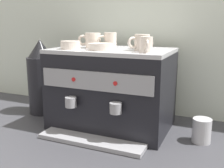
% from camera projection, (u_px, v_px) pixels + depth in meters
% --- Properties ---
extents(ground_plane, '(4.00, 4.00, 0.00)m').
position_uv_depth(ground_plane, '(112.00, 125.00, 1.51)').
color(ground_plane, '#38383D').
extents(tiled_backsplash_wall, '(2.80, 0.03, 1.19)m').
position_uv_depth(tiled_backsplash_wall, '(133.00, 18.00, 1.67)').
color(tiled_backsplash_wall, silver).
rests_on(tiled_backsplash_wall, ground_plane).
extents(espresso_machine, '(0.63, 0.52, 0.43)m').
position_uv_depth(espresso_machine, '(112.00, 89.00, 1.46)').
color(espresso_machine, black).
rests_on(espresso_machine, ground_plane).
extents(ceramic_cup_0, '(0.10, 0.08, 0.08)m').
position_uv_depth(ceramic_cup_0, '(110.00, 40.00, 1.44)').
color(ceramic_cup_0, beige).
rests_on(ceramic_cup_0, espresso_machine).
extents(ceramic_cup_1, '(0.11, 0.07, 0.06)m').
position_uv_depth(ceramic_cup_1, '(142.00, 43.00, 1.40)').
color(ceramic_cup_1, beige).
rests_on(ceramic_cup_1, espresso_machine).
extents(ceramic_cup_2, '(0.10, 0.10, 0.08)m').
position_uv_depth(ceramic_cup_2, '(141.00, 42.00, 1.32)').
color(ceramic_cup_2, beige).
rests_on(ceramic_cup_2, espresso_machine).
extents(ceramic_cup_3, '(0.13, 0.08, 0.08)m').
position_uv_depth(ceramic_cup_3, '(92.00, 40.00, 1.45)').
color(ceramic_cup_3, beige).
rests_on(ceramic_cup_3, espresso_machine).
extents(ceramic_cup_4, '(0.06, 0.10, 0.07)m').
position_uv_depth(ceramic_cup_4, '(146.00, 45.00, 1.23)').
color(ceramic_cup_4, beige).
rests_on(ceramic_cup_4, espresso_machine).
extents(ceramic_bowl_0, '(0.13, 0.13, 0.03)m').
position_uv_depth(ceramic_bowl_0, '(101.00, 47.00, 1.35)').
color(ceramic_bowl_0, beige).
rests_on(ceramic_bowl_0, espresso_machine).
extents(ceramic_bowl_1, '(0.10, 0.10, 0.04)m').
position_uv_depth(ceramic_bowl_1, '(71.00, 45.00, 1.40)').
color(ceramic_bowl_1, beige).
rests_on(ceramic_bowl_1, espresso_machine).
extents(coffee_grinder, '(0.17, 0.17, 0.47)m').
position_uv_depth(coffee_grinder, '(42.00, 78.00, 1.69)').
color(coffee_grinder, black).
rests_on(coffee_grinder, ground_plane).
extents(milk_pitcher, '(0.09, 0.09, 0.12)m').
position_uv_depth(milk_pitcher, '(202.00, 130.00, 1.28)').
color(milk_pitcher, '#B7B7BC').
rests_on(milk_pitcher, ground_plane).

